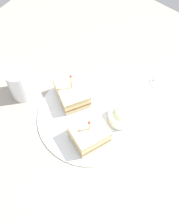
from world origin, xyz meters
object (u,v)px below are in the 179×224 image
Objects in this scene: drink_glass at (20,84)px; coleslaw_bowl at (121,116)px; sandwich_half_back at (72,93)px; fork at (158,89)px; napkin at (171,97)px; knife at (171,86)px; plate at (89,116)px; sandwich_half_front at (89,134)px.

coleslaw_bowl is at bearing -159.69° from drink_glass.
sandwich_half_back reaches higher than fork.
napkin is 0.88× the size of knife.
fork is (4.51, 0.12, 0.10)cm from napkin.
napkin is 4.15cm from knife.
napkin is (-15.15, -20.36, -0.41)cm from plate.
drink_glass reaches higher than plate.
sandwich_half_back is 1.06× the size of knife.
sandwich_half_front is 1.62× the size of coleslaw_bowl.
sandwich_half_front is 0.96× the size of fork.
napkin is (-22.77, -18.70, -3.45)cm from sandwich_half_back.
drink_glass is at bearing 36.34° from napkin.
fork is (-31.21, -26.16, -4.62)cm from drink_glass.
sandwich_half_front is 1.09× the size of napkin.
sandwich_half_back is 1.05× the size of fork.
drink_glass is 0.91× the size of knife.
fork is (-6.33, -25.81, -3.68)cm from sandwich_half_front.
knife is at bearing -59.21° from napkin.
sandwich_half_back reaches higher than drink_glass.
plate is at bearing 62.29° from fork.
napkin is 4.52cm from fork.
drink_glass reaches higher than coleslaw_bowl.
coleslaw_bowl is 20.37cm from knife.
sandwich_half_front is at bearing 71.97° from coleslaw_bowl.
drink_glass is (12.95, 7.58, 1.27)cm from sandwich_half_back.
plate is 8.37cm from sandwich_half_back.
plate is 25.38cm from napkin.
coleslaw_bowl is 30.08cm from drink_glass.
plate is 27.24cm from knife.
coleslaw_bowl is (-3.28, -10.07, -0.89)cm from sandwich_half_front.
sandwich_half_back is (7.62, -1.66, 3.04)cm from plate.
fork is at bearing -140.03° from drink_glass.
drink_glass reaches higher than fork.
fork is (-3.05, -15.74, -2.80)cm from coleslaw_bowl.
plate is at bearing -163.95° from drink_glass.
plate is 2.51× the size of fork.
sandwich_half_front is 26.82cm from fork.
knife reaches higher than napkin.
sandwich_half_back reaches higher than napkin.
sandwich_half_front reaches higher than coleslaw_bowl.
drink_glass is (20.57, 5.92, 4.30)cm from plate.
fork is (-10.63, -20.24, -0.31)cm from plate.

